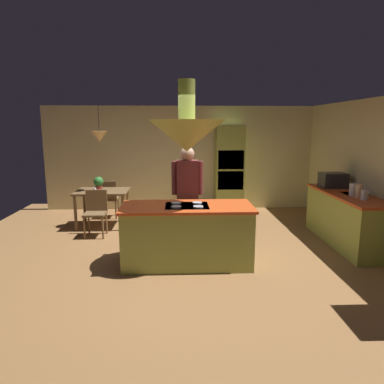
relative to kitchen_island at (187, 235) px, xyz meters
name	(u,v)px	position (x,y,z in m)	size (l,w,h in m)	color
ground	(187,258)	(0.00, 0.20, -0.46)	(8.16, 8.16, 0.00)	olive
wall_back	(183,158)	(0.00, 3.65, 0.82)	(6.80, 0.10, 2.55)	beige
wall_right	(380,174)	(3.25, 0.60, 0.82)	(0.10, 7.20, 2.55)	beige
kitchen_island	(187,235)	(0.00, 0.00, 0.00)	(1.96, 0.87, 0.93)	#939E42
counter_run_right	(346,218)	(2.84, 0.80, 0.01)	(0.73, 2.15, 0.91)	#939E42
oven_tower	(229,169)	(1.10, 3.24, 0.58)	(0.66, 0.62, 2.08)	#939E42
dining_table	(102,196)	(-1.70, 2.10, 0.19)	(1.06, 0.80, 0.76)	brown
person_at_island	(187,191)	(0.03, 0.71, 0.54)	(0.53, 0.23, 1.74)	tan
range_hood	(187,134)	(0.00, 0.00, 1.50)	(1.10, 1.10, 1.00)	#939E42
pendant_light_over_table	(99,137)	(-1.70, 2.10, 1.40)	(0.32, 0.32, 0.82)	#E0B266
chair_facing_island	(96,210)	(-1.70, 1.48, 0.04)	(0.40, 0.40, 0.87)	brown
chair_by_back_wall	(109,197)	(-1.70, 2.72, 0.04)	(0.40, 0.40, 0.87)	brown
potted_plant_on_table	(99,183)	(-1.74, 2.01, 0.47)	(0.20, 0.20, 0.30)	#99382D
cup_on_table	(95,190)	(-1.81, 1.90, 0.35)	(0.07, 0.07, 0.09)	white
canister_flour	(365,195)	(2.84, 0.27, 0.53)	(0.11, 0.11, 0.16)	silver
canister_sugar	(359,191)	(2.84, 0.45, 0.56)	(0.11, 0.11, 0.22)	#E0B78C
canister_tea	(354,190)	(2.84, 0.63, 0.56)	(0.14, 0.14, 0.21)	silver
microwave_on_counter	(333,180)	(2.84, 1.43, 0.59)	(0.46, 0.36, 0.28)	#232326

